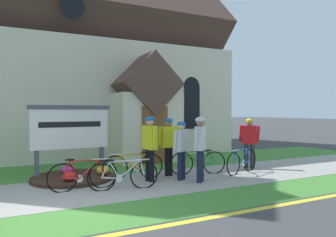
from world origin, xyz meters
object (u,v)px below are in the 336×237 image
bicycle_orange (83,175)px  bicycle_blue (123,175)px  bicycle_silver (134,166)px  bicycle_yellow (242,161)px  cyclist_in_orange_jersey (181,146)px  cyclist_in_red_jersey (249,139)px  church_sign (71,129)px  bicycle_green (198,162)px  cyclist_in_white_jersey (169,142)px  roadside_conifer (172,55)px  cyclist_in_blue_jersey (200,143)px  cyclist_in_yellow_jersey (150,143)px

bicycle_orange → bicycle_blue: 0.96m
bicycle_silver → bicycle_yellow: size_ratio=1.08×
cyclist_in_orange_jersey → cyclist_in_red_jersey: cyclist_in_red_jersey is taller
church_sign → bicycle_silver: 2.16m
bicycle_green → cyclist_in_orange_jersey: size_ratio=1.03×
bicycle_yellow → cyclist_in_white_jersey: (-2.22, 0.63, 0.64)m
cyclist_in_orange_jersey → roadside_conifer: size_ratio=0.19×
cyclist_in_orange_jersey → bicycle_orange: bearing=178.6°
bicycle_green → bicycle_blue: (-2.64, -0.79, -0.00)m
bicycle_yellow → cyclist_in_blue_jersey: (-1.81, -0.47, 0.67)m
church_sign → bicycle_orange: church_sign is taller
bicycle_orange → bicycle_silver: bearing=23.1°
cyclist_in_orange_jersey → cyclist_in_yellow_jersey: (-0.87, 0.21, 0.11)m
bicycle_blue → bicycle_green: bearing=16.7°
cyclist_in_white_jersey → cyclist_in_yellow_jersey: cyclist_in_yellow_jersey is taller
bicycle_yellow → cyclist_in_orange_jersey: (-2.14, -0.01, 0.58)m
bicycle_silver → bicycle_green: 2.00m
bicycle_orange → cyclist_in_blue_jersey: cyclist_in_blue_jersey is taller
bicycle_blue → church_sign: bearing=113.2°
cyclist_in_white_jersey → roadside_conifer: roadside_conifer is taller
bicycle_silver → cyclist_in_yellow_jersey: cyclist_in_yellow_jersey is taller
cyclist_in_yellow_jersey → cyclist_in_red_jersey: size_ratio=1.06×
cyclist_in_yellow_jersey → roadside_conifer: 12.40m
bicycle_green → cyclist_in_blue_jersey: 1.26m
bicycle_green → cyclist_in_orange_jersey: bearing=-151.0°
bicycle_orange → bicycle_blue: size_ratio=0.99×
bicycle_yellow → roadside_conifer: (2.72, 10.26, 5.16)m
cyclist_in_red_jersey → bicycle_yellow: bearing=-144.2°
bicycle_blue → cyclist_in_red_jersey: 4.80m
bicycle_silver → cyclist_in_orange_jersey: cyclist_in_orange_jersey is taller
bicycle_yellow → cyclist_in_blue_jersey: size_ratio=0.91×
cyclist_in_orange_jersey → cyclist_in_blue_jersey: bearing=-54.4°
cyclist_in_white_jersey → cyclist_in_yellow_jersey: bearing=-151.5°
bicycle_yellow → bicycle_green: bearing=160.6°
bicycle_blue → roadside_conifer: 13.54m
bicycle_blue → cyclist_in_blue_jersey: bearing=-3.6°
cyclist_in_blue_jersey → cyclist_in_white_jersey: (-0.41, 1.10, -0.04)m
bicycle_orange → bicycle_silver: size_ratio=0.98×
bicycle_silver → bicycle_green: (1.99, -0.25, -0.00)m
cyclist_in_orange_jersey → cyclist_in_yellow_jersey: cyclist_in_yellow_jersey is taller
bicycle_yellow → cyclist_in_white_jersey: 2.39m
cyclist_in_blue_jersey → cyclist_in_red_jersey: 2.74m
bicycle_yellow → cyclist_in_blue_jersey: 1.98m
bicycle_yellow → cyclist_in_white_jersey: size_ratio=0.94×
cyclist_in_orange_jersey → bicycle_green: bearing=29.0°
bicycle_blue → cyclist_in_orange_jersey: cyclist_in_orange_jersey is taller
cyclist_in_orange_jersey → cyclist_in_red_jersey: bearing=10.6°
bicycle_silver → bicycle_yellow: bearing=-12.2°
cyclist_in_orange_jersey → cyclist_in_red_jersey: 2.93m
bicycle_orange → cyclist_in_yellow_jersey: cyclist_in_yellow_jersey is taller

